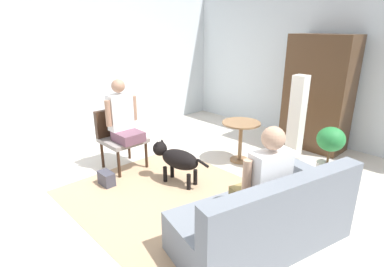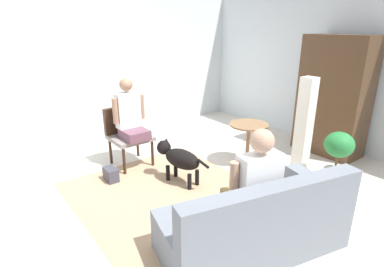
% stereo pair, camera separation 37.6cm
% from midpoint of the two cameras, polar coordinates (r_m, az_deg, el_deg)
% --- Properties ---
extents(ground_plane, '(7.59, 7.59, 0.00)m').
position_cam_midpoint_polar(ground_plane, '(4.09, -4.55, -11.11)').
color(ground_plane, beige).
extents(back_wall, '(6.03, 0.12, 2.79)m').
position_cam_midpoint_polar(back_wall, '(6.12, 19.60, 11.94)').
color(back_wall, silver).
rests_on(back_wall, ground).
extents(left_wall, '(0.12, 6.93, 2.79)m').
position_cam_midpoint_polar(left_wall, '(6.11, -19.75, 11.91)').
color(left_wall, silver).
rests_on(left_wall, ground).
extents(area_rug, '(2.76, 2.18, 0.01)m').
position_cam_midpoint_polar(area_rug, '(3.93, -5.42, -12.44)').
color(area_rug, tan).
rests_on(area_rug, ground).
extents(couch, '(1.20, 1.91, 0.83)m').
position_cam_midpoint_polar(couch, '(3.14, 10.10, -15.41)').
color(couch, slate).
rests_on(couch, ground).
extents(armchair, '(0.57, 0.58, 0.88)m').
position_cam_midpoint_polar(armchair, '(4.84, -15.53, 0.08)').
color(armchair, '#382316').
rests_on(armchair, ground).
extents(person_on_couch, '(0.52, 0.54, 0.83)m').
position_cam_midpoint_polar(person_on_couch, '(2.93, 9.84, -7.93)').
color(person_on_couch, olive).
extents(person_on_armchair, '(0.47, 0.51, 0.88)m').
position_cam_midpoint_polar(person_on_armchair, '(4.63, -14.97, 3.01)').
color(person_on_armchair, '#70495A').
extents(round_end_table, '(0.59, 0.59, 0.65)m').
position_cam_midpoint_polar(round_end_table, '(4.87, 6.79, -0.07)').
color(round_end_table, olive).
rests_on(round_end_table, ground).
extents(dog, '(0.89, 0.38, 0.57)m').
position_cam_midpoint_polar(dog, '(4.22, -5.42, -4.65)').
color(dog, black).
rests_on(dog, ground).
extents(potted_plant, '(0.36, 0.36, 0.80)m').
position_cam_midpoint_polar(potted_plant, '(4.48, 21.77, -3.01)').
color(potted_plant, beige).
rests_on(potted_plant, ground).
extents(column_lamp, '(0.20, 0.20, 1.44)m').
position_cam_midpoint_polar(column_lamp, '(4.55, 16.34, 1.18)').
color(column_lamp, '#4C4742').
rests_on(column_lamp, ground).
extents(armoire_cabinet, '(1.04, 0.56, 1.93)m').
position_cam_midpoint_polar(armoire_cabinet, '(5.66, 20.47, 6.91)').
color(armoire_cabinet, '#4C331E').
rests_on(armoire_cabinet, ground).
extents(handbag, '(0.25, 0.14, 0.19)m').
position_cam_midpoint_polar(handbag, '(4.46, -17.84, -7.96)').
color(handbag, '#3F3F4C').
rests_on(handbag, ground).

